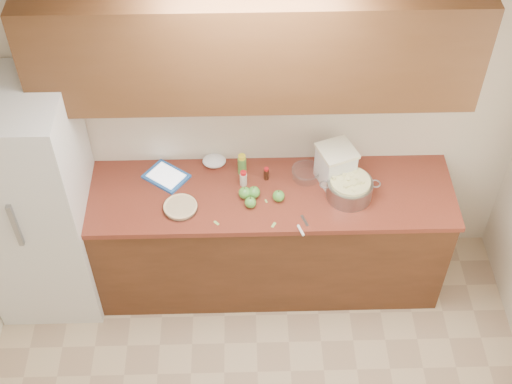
{
  "coord_description": "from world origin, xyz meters",
  "views": [
    {
      "loc": [
        -0.07,
        -1.71,
        4.35
      ],
      "look_at": [
        0.01,
        1.43,
        0.98
      ],
      "focal_mm": 50.0,
      "sensor_mm": 36.0,
      "label": 1
    }
  ],
  "objects_px": {
    "tablet": "(166,176)",
    "flour_canister": "(336,165)",
    "pie": "(180,207)",
    "colander": "(349,188)"
  },
  "relations": [
    {
      "from": "pie",
      "to": "tablet",
      "type": "xyz_separation_m",
      "value": [
        -0.11,
        0.29,
        -0.01
      ]
    },
    {
      "from": "flour_canister",
      "to": "colander",
      "type": "bearing_deg",
      "value": -61.97
    },
    {
      "from": "pie",
      "to": "tablet",
      "type": "height_order",
      "value": "pie"
    },
    {
      "from": "tablet",
      "to": "flour_canister",
      "type": "bearing_deg",
      "value": 34.54
    },
    {
      "from": "flour_canister",
      "to": "tablet",
      "type": "distance_m",
      "value": 1.13
    },
    {
      "from": "colander",
      "to": "flour_canister",
      "type": "xyz_separation_m",
      "value": [
        -0.08,
        0.15,
        0.07
      ]
    },
    {
      "from": "colander",
      "to": "flour_canister",
      "type": "height_order",
      "value": "flour_canister"
    },
    {
      "from": "flour_canister",
      "to": "pie",
      "type": "bearing_deg",
      "value": -166.66
    },
    {
      "from": "pie",
      "to": "flour_canister",
      "type": "height_order",
      "value": "flour_canister"
    },
    {
      "from": "pie",
      "to": "colander",
      "type": "bearing_deg",
      "value": 4.64
    }
  ]
}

